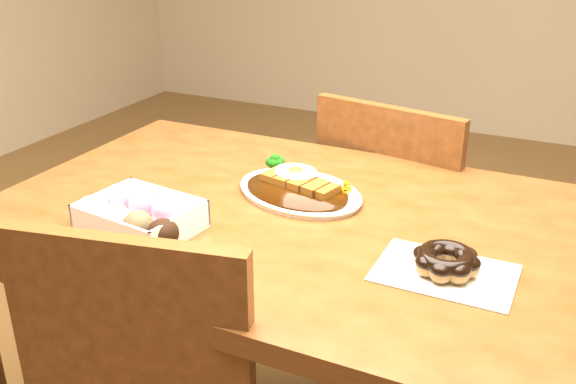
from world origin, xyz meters
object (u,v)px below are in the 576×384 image
at_px(donut_box, 138,215).
at_px(pon_de_ring, 446,262).
at_px(table, 287,254).
at_px(katsu_curry_plate, 299,188).
at_px(chair_far, 401,231).

height_order(donut_box, pon_de_ring, donut_box).
bearing_deg(table, katsu_curry_plate, 98.30).
bearing_deg(table, pon_de_ring, -17.14).
height_order(katsu_curry_plate, donut_box, donut_box).
relative_size(table, donut_box, 5.02).
bearing_deg(donut_box, table, 40.95).
bearing_deg(pon_de_ring, chair_far, 110.59).
bearing_deg(chair_far, katsu_curry_plate, 86.45).
xyz_separation_m(table, katsu_curry_plate, (-0.01, 0.09, 0.11)).
bearing_deg(katsu_curry_plate, chair_far, 75.64).
bearing_deg(donut_box, katsu_curry_plate, 53.34).
xyz_separation_m(katsu_curry_plate, donut_box, (-0.21, -0.28, 0.02)).
relative_size(chair_far, donut_box, 3.64).
bearing_deg(katsu_curry_plate, pon_de_ring, -28.53).
height_order(table, chair_far, chair_far).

